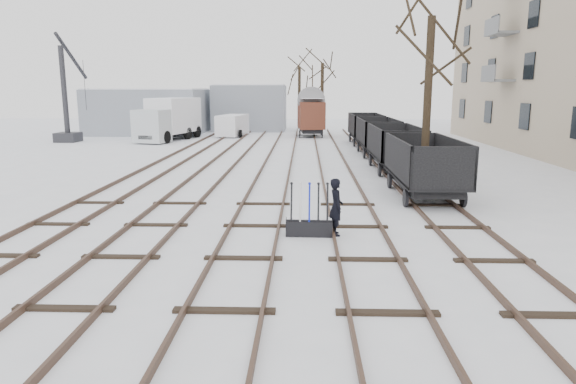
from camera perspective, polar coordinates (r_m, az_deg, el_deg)
name	(u,v)px	position (r m, az deg, el deg)	size (l,w,h in m)	color
ground	(243,259)	(12.56, -4.97, -7.47)	(120.00, 120.00, 0.00)	white
tracks	(275,169)	(25.83, -1.40, 2.52)	(13.90, 52.00, 0.16)	black
shed_left	(150,111)	(49.98, -15.13, 8.69)	(10.00, 8.00, 4.10)	gray
shed_right	(250,107)	(52.12, -4.20, 9.36)	(7.00, 6.00, 4.50)	gray
ground_frame	(309,226)	(14.42, 2.37, -3.77)	(1.31, 0.46, 1.49)	black
worker	(336,207)	(14.42, 5.37, -1.66)	(0.59, 0.39, 1.62)	black
freight_wagon_a	(424,175)	(20.14, 14.86, 1.86)	(2.18, 5.45, 2.23)	black
freight_wagon_b	(395,154)	(26.36, 11.80, 4.16)	(2.18, 5.45, 2.23)	black
freight_wagon_c	(377,141)	(32.64, 9.90, 5.58)	(2.18, 5.45, 2.23)	black
freight_wagon_d	(365,133)	(38.96, 8.61, 6.54)	(2.18, 5.45, 2.23)	black
box_van_wagon	(311,114)	(44.75, 2.56, 8.64)	(2.60, 4.48, 3.30)	black
lorry	(169,119)	(42.46, -13.08, 7.94)	(3.61, 7.69, 3.35)	black
panel_van	(232,125)	(45.23, -6.19, 7.39)	(2.51, 4.45, 1.85)	white
crane	(67,114)	(43.77, -23.32, 7.99)	(1.69, 4.80, 8.22)	#28282D
tree_near	(427,109)	(20.15, 15.19, 8.93)	(0.30, 0.30, 6.65)	black
tree_far_left	(299,98)	(53.81, 1.27, 10.41)	(0.30, 0.30, 6.30)	black
tree_far_right	(322,98)	(48.45, 3.80, 10.34)	(0.30, 0.30, 6.40)	black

